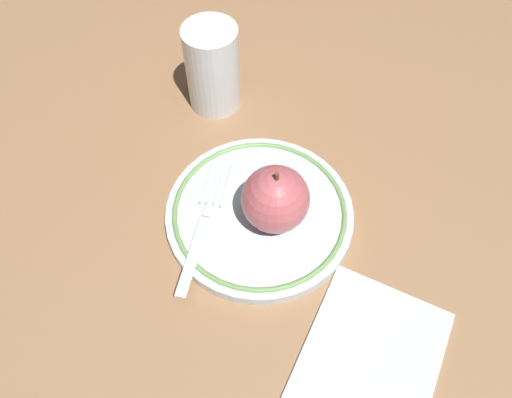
{
  "coord_description": "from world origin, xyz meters",
  "views": [
    {
      "loc": [
        0.27,
        0.07,
        0.49
      ],
      "look_at": [
        -0.02,
        -0.0,
        0.04
      ],
      "focal_mm": 35.0,
      "sensor_mm": 36.0,
      "label": 1
    }
  ],
  "objects": [
    {
      "name": "fork",
      "position": [
        0.02,
        -0.05,
        0.02
      ],
      "size": [
        0.17,
        0.03,
        0.0
      ],
      "rotation": [
        0.0,
        0.0,
        3.17
      ],
      "color": "silver",
      "rests_on": "plate"
    },
    {
      "name": "plate",
      "position": [
        -0.02,
        -0.0,
        0.01
      ],
      "size": [
        0.21,
        0.21,
        0.02
      ],
      "color": "silver",
      "rests_on": "ground_plane"
    },
    {
      "name": "ground_plane",
      "position": [
        0.0,
        0.0,
        0.0
      ],
      "size": [
        2.0,
        2.0,
        0.0
      ],
      "primitive_type": "plane",
      "color": "#8D6543"
    },
    {
      "name": "napkin_folded",
      "position": [
        0.11,
        0.14,
        0.0
      ],
      "size": [
        0.18,
        0.16,
        0.01
      ],
      "primitive_type": "cube",
      "rotation": [
        0.0,
        0.0,
        -0.21
      ],
      "color": "silver",
      "rests_on": "ground_plane"
    },
    {
      "name": "apple_red_whole",
      "position": [
        -0.01,
        0.02,
        0.05
      ],
      "size": [
        0.07,
        0.07,
        0.08
      ],
      "color": "#B3535A",
      "rests_on": "plate"
    },
    {
      "name": "drinking_glass",
      "position": [
        -0.18,
        -0.1,
        0.06
      ],
      "size": [
        0.07,
        0.07,
        0.12
      ],
      "primitive_type": "cylinder",
      "color": "silver",
      "rests_on": "ground_plane"
    }
  ]
}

